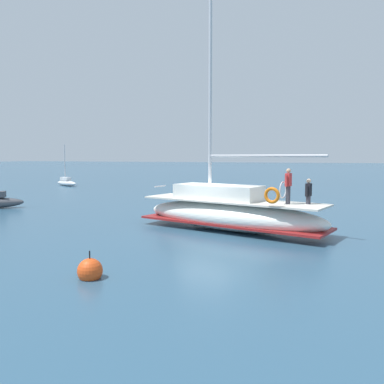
# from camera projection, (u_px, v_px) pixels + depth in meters

# --- Properties ---
(ground_plane) EXTENTS (400.00, 400.00, 0.00)m
(ground_plane) POSITION_uv_depth(u_px,v_px,m) (208.00, 229.00, 19.46)
(ground_plane) COLOR #2D516B
(main_sailboat) EXTENTS (4.71, 9.90, 11.63)m
(main_sailboat) POSITION_uv_depth(u_px,v_px,m) (229.00, 212.00, 19.18)
(main_sailboat) COLOR white
(main_sailboat) RESTS_ON ground
(moored_catamaran) EXTENTS (2.32, 4.02, 4.95)m
(moored_catamaran) POSITION_uv_depth(u_px,v_px,m) (66.00, 182.00, 47.71)
(moored_catamaran) COLOR silver
(moored_catamaran) RESTS_ON ground
(mooring_buoy) EXTENTS (0.75, 0.75, 0.97)m
(mooring_buoy) POSITION_uv_depth(u_px,v_px,m) (90.00, 271.00, 11.65)
(mooring_buoy) COLOR #EA4C19
(mooring_buoy) RESTS_ON ground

